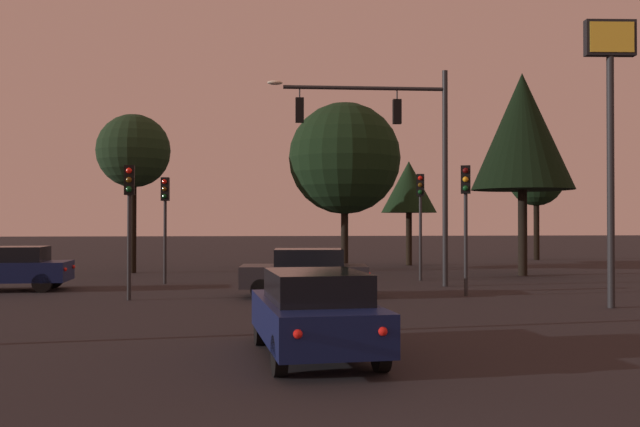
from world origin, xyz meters
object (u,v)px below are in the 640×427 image
tree_behind_sign (522,132)px  tree_right_cluster (536,179)px  traffic_light_corner_left (466,203)px  traffic_light_far_side (420,205)px  tree_center_horizon (409,187)px  traffic_light_corner_right (129,204)px  store_sign_illuminated (610,100)px  tree_left_far (134,151)px  traffic_signal_mast_arm (398,140)px  car_crossing_right (9,268)px  car_crossing_left (305,272)px  car_nearside_lane (315,312)px  tree_lot_edge (345,159)px  traffic_light_median (165,208)px

tree_behind_sign → tree_right_cluster: tree_behind_sign is taller
traffic_light_corner_left → traffic_light_far_side: traffic_light_far_side is taller
tree_center_horizon → tree_right_cluster: size_ratio=0.84×
traffic_light_corner_right → store_sign_illuminated: store_sign_illuminated is taller
traffic_light_far_side → tree_center_horizon: tree_center_horizon is taller
store_sign_illuminated → tree_left_far: store_sign_illuminated is taller
traffic_signal_mast_arm → tree_left_far: size_ratio=1.08×
tree_center_horizon → store_sign_illuminated: bearing=-85.8°
traffic_signal_mast_arm → traffic_light_far_side: traffic_signal_mast_arm is taller
traffic_light_corner_right → tree_left_far: (-1.78, 11.37, 2.74)m
car_crossing_right → tree_left_far: (2.85, 7.98, 4.85)m
car_crossing_left → store_sign_illuminated: (8.21, -3.56, 4.97)m
tree_center_horizon → car_nearside_lane: bearing=-106.6°
car_crossing_right → traffic_light_far_side: bearing=9.8°
traffic_light_corner_right → tree_lot_edge: (8.14, 11.55, 2.51)m
tree_behind_sign → tree_right_cluster: (5.73, 11.99, -1.30)m
store_sign_illuminated → tree_center_horizon: (-1.38, 18.73, -1.52)m
traffic_light_far_side → tree_behind_sign: size_ratio=0.48×
traffic_light_corner_left → traffic_light_median: traffic_light_corner_left is taller
traffic_light_far_side → tree_right_cluster: tree_right_cluster is taller
store_sign_illuminated → tree_lot_edge: tree_lot_edge is taller
car_crossing_right → store_sign_illuminated: 20.00m
traffic_light_median → traffic_light_far_side: size_ratio=0.95×
car_nearside_lane → store_sign_illuminated: store_sign_illuminated is taller
traffic_light_corner_left → tree_center_horizon: size_ratio=0.74×
tree_center_horizon → traffic_light_median: bearing=-139.8°
car_crossing_right → tree_center_horizon: bearing=35.8°
tree_lot_edge → traffic_light_corner_right: bearing=-125.2°
tree_center_horizon → car_crossing_left: bearing=-114.2°
car_crossing_left → tree_left_far: tree_left_far is taller
tree_behind_sign → tree_left_far: tree_behind_sign is taller
traffic_light_median → tree_behind_sign: bearing=9.3°
car_crossing_left → tree_center_horizon: size_ratio=0.73×
traffic_light_far_side → tree_center_horizon: bearing=79.8°
car_crossing_left → tree_center_horizon: tree_center_horizon is taller
traffic_light_corner_right → store_sign_illuminated: bearing=-13.1°
store_sign_illuminated → tree_left_far: 21.17m
traffic_light_median → car_crossing_left: traffic_light_median is taller
tree_left_far → tree_right_cluster: 24.68m
car_crossing_right → traffic_light_corner_right: bearing=-36.2°
traffic_signal_mast_arm → traffic_light_corner_left: size_ratio=1.91×
traffic_signal_mast_arm → tree_right_cluster: 20.57m
car_crossing_right → tree_left_far: tree_left_far is taller
car_nearside_lane → traffic_light_far_side: bearing=69.7°
traffic_light_corner_left → traffic_light_median: size_ratio=1.02×
car_nearside_lane → tree_right_cluster: tree_right_cluster is taller
car_nearside_lane → car_crossing_right: 15.84m
traffic_signal_mast_arm → car_crossing_right: 14.43m
car_crossing_right → tree_right_cluster: bearing=32.7°
traffic_light_corner_right → car_crossing_right: bearing=143.8°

